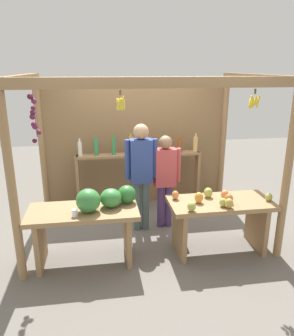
% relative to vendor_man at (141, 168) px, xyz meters
% --- Properties ---
extents(ground_plane, '(12.00, 12.00, 0.00)m').
position_rel_vendor_man_xyz_m(ground_plane, '(0.06, 0.04, -1.00)').
color(ground_plane, slate).
rests_on(ground_plane, ground).
extents(market_stall, '(3.40, 2.25, 2.34)m').
position_rel_vendor_man_xyz_m(market_stall, '(0.06, 0.55, 0.37)').
color(market_stall, '#99754C').
rests_on(market_stall, ground).
extents(fruit_counter_left, '(1.40, 0.64, 1.03)m').
position_rel_vendor_man_xyz_m(fruit_counter_left, '(-0.74, -0.76, -0.35)').
color(fruit_counter_left, '#99754C').
rests_on(fruit_counter_left, ground).
extents(fruit_counter_right, '(1.39, 0.65, 0.88)m').
position_rel_vendor_man_xyz_m(fruit_counter_right, '(0.95, -0.76, -0.44)').
color(fruit_counter_right, '#99754C').
rests_on(fruit_counter_right, ground).
extents(bottle_shelf_unit, '(2.18, 0.22, 1.36)m').
position_rel_vendor_man_xyz_m(bottle_shelf_unit, '(0.09, 0.85, -0.18)').
color(bottle_shelf_unit, '#99754C').
rests_on(bottle_shelf_unit, ground).
extents(vendor_man, '(0.48, 0.23, 1.66)m').
position_rel_vendor_man_xyz_m(vendor_man, '(0.00, 0.00, 0.00)').
color(vendor_man, '#485D5E').
rests_on(vendor_man, ground).
extents(vendor_woman, '(0.48, 0.20, 1.47)m').
position_rel_vendor_man_xyz_m(vendor_woman, '(0.37, 0.04, -0.13)').
color(vendor_woman, '#4D336B').
rests_on(vendor_woman, ground).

